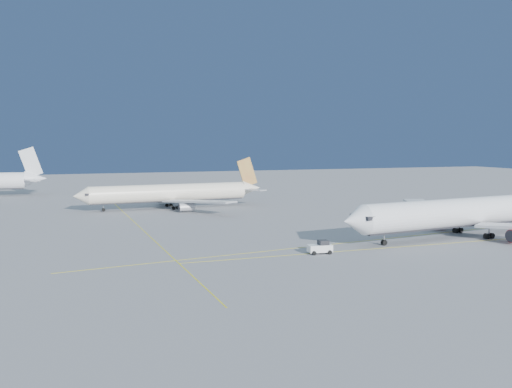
# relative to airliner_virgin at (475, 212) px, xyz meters

# --- Properties ---
(ground) EXTENTS (500.00, 500.00, 0.00)m
(ground) POSITION_rel_airliner_virgin_xyz_m (-23.84, 8.39, -4.98)
(ground) COLOR slate
(ground) RESTS_ON ground
(taxiway_lines) EXTENTS (118.86, 140.00, 0.02)m
(taxiway_lines) POSITION_rel_airliner_virgin_xyz_m (-38.55, 14.73, -4.97)
(taxiway_lines) COLOR #D9CD0C
(taxiway_lines) RESTS_ON ground
(airliner_virgin) EXTENTS (66.87, 59.62, 16.51)m
(airliner_virgin) POSITION_rel_airliner_virgin_xyz_m (0.00, 0.00, 0.00)
(airliner_virgin) COLOR white
(airliner_virgin) RESTS_ON ground
(airliner_etihad) EXTENTS (56.27, 51.88, 14.68)m
(airliner_etihad) POSITION_rel_airliner_virgin_xyz_m (-48.84, 69.52, -0.51)
(airliner_etihad) COLOR beige
(airliner_etihad) RESTS_ON ground
(pushback_tug) EXTENTS (4.34, 2.88, 2.34)m
(pushback_tug) POSITION_rel_airliner_virgin_xyz_m (-38.78, -6.11, -3.89)
(pushback_tug) COLOR white
(pushback_tug) RESTS_ON ground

